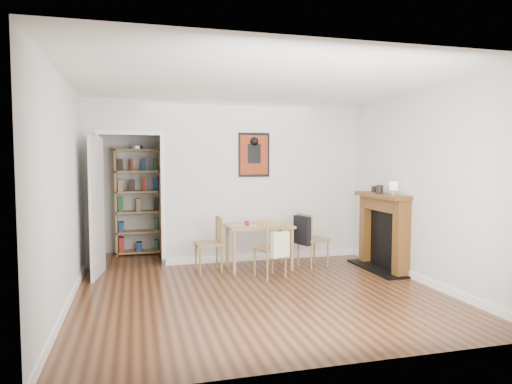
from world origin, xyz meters
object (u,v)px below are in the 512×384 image
object	(u,v)px
chair_left	(209,244)
fireplace	(384,229)
red_glass	(247,223)
ceramic_jar_b	(374,189)
chair_front	(271,249)
mantel_lamp	(394,187)
dining_table	(259,230)
ceramic_jar_a	(380,189)
notebook	(272,223)
bookshelf	(138,202)
chair_right	(312,239)
orange_fruit	(267,221)

from	to	relation	value
chair_left	fireplace	bearing A→B (deg)	-11.05
fireplace	red_glass	distance (m)	2.09
red_glass	ceramic_jar_b	world-z (taller)	ceramic_jar_b
chair_front	mantel_lamp	size ratio (longest dim) A/B	3.99
dining_table	ceramic_jar_a	world-z (taller)	ceramic_jar_a
fireplace	mantel_lamp	size ratio (longest dim) A/B	6.16
notebook	chair_front	bearing A→B (deg)	-109.14
bookshelf	ceramic_jar_b	world-z (taller)	bookshelf
dining_table	chair_right	distance (m)	0.85
chair_left	ceramic_jar_b	xyz separation A→B (m)	(2.62, -0.16, 0.79)
notebook	ceramic_jar_b	size ratio (longest dim) A/B	3.10
fireplace	ceramic_jar_b	xyz separation A→B (m)	(0.01, 0.35, 0.59)
bookshelf	notebook	xyz separation A→B (m)	(2.01, -1.55, -0.25)
chair_front	fireplace	world-z (taller)	fireplace
chair_left	fireplace	distance (m)	2.67
orange_fruit	ceramic_jar_a	bearing A→B (deg)	-18.28
chair_right	ceramic_jar_a	world-z (taller)	ceramic_jar_a
dining_table	orange_fruit	xyz separation A→B (m)	(0.14, 0.07, 0.12)
bookshelf	red_glass	world-z (taller)	bookshelf
chair_left	notebook	bearing A→B (deg)	5.01
ceramic_jar_b	dining_table	bearing A→B (deg)	174.39
dining_table	ceramic_jar_a	distance (m)	1.94
ceramic_jar_a	ceramic_jar_b	size ratio (longest dim) A/B	1.35
chair_right	notebook	size ratio (longest dim) A/B	2.89
notebook	mantel_lamp	world-z (taller)	mantel_lamp
chair_left	bookshelf	bearing A→B (deg)	121.11
bookshelf	notebook	bearing A→B (deg)	-37.66
bookshelf	fireplace	distance (m)	4.20
fireplace	dining_table	bearing A→B (deg)	163.93
bookshelf	mantel_lamp	xyz separation A→B (m)	(3.54, -2.50, 0.36)
dining_table	fireplace	xyz separation A→B (m)	(1.83, -0.53, 0.02)
chair_front	red_glass	xyz separation A→B (m)	(-0.22, 0.49, 0.30)
dining_table	chair_right	world-z (taller)	chair_right
bookshelf	ceramic_jar_b	xyz separation A→B (m)	(3.61, -1.80, 0.28)
chair_left	bookshelf	world-z (taller)	bookshelf
notebook	mantel_lamp	size ratio (longest dim) A/B	1.43
chair_right	ceramic_jar_a	distance (m)	1.29
chair_left	mantel_lamp	distance (m)	2.83
chair_front	notebook	xyz separation A→B (m)	(0.22, 0.64, 0.27)
fireplace	notebook	bearing A→B (deg)	159.35
notebook	fireplace	bearing A→B (deg)	-20.65
fireplace	bookshelf	bearing A→B (deg)	149.14
orange_fruit	bookshelf	bearing A→B (deg)	140.91
fireplace	orange_fruit	world-z (taller)	fireplace
fireplace	orange_fruit	distance (m)	1.79
chair_left	mantel_lamp	size ratio (longest dim) A/B	4.08
dining_table	notebook	size ratio (longest dim) A/B	3.41
ceramic_jar_a	mantel_lamp	bearing A→B (deg)	-90.87
notebook	mantel_lamp	xyz separation A→B (m)	(1.53, -0.94, 0.60)
chair_left	mantel_lamp	world-z (taller)	mantel_lamp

